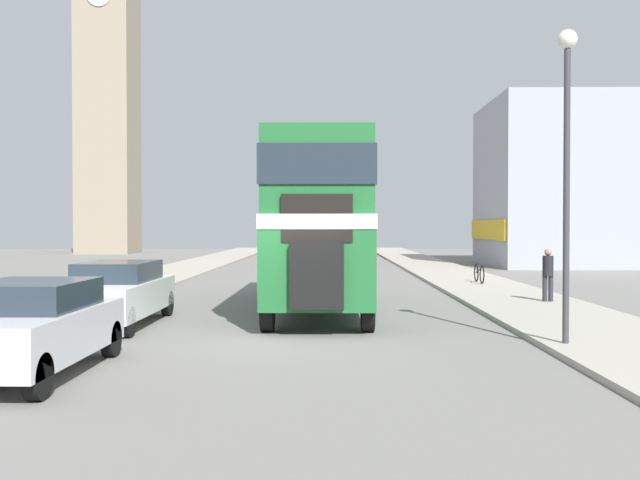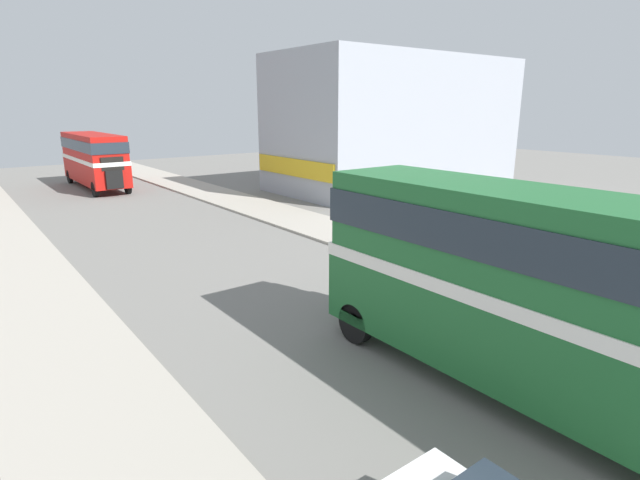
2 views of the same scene
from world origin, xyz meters
name	(u,v)px [view 2 (image 2 of 2)]	position (x,y,z in m)	size (l,w,h in m)	color
double_decker_bus	(529,280)	(0.74, 5.06, 2.66)	(2.50, 10.23, 4.48)	#1E602D
bus_distant	(94,156)	(0.93, 40.69, 2.44)	(2.52, 10.05, 4.09)	#B2140F
pedestrian_walking	(606,277)	(7.40, 6.23, 0.99)	(0.31, 0.31, 1.54)	#282833
bicycle_on_pavement	(422,247)	(6.85, 13.17, 0.48)	(0.05, 1.76, 0.78)	black
shop_building_block	(395,123)	(19.90, 27.76, 4.84)	(19.01, 9.20, 9.67)	#999EA8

